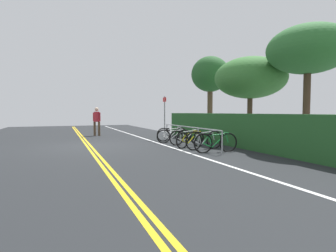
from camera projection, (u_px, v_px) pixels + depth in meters
The scene contains 17 objects.
ground_plane at pixel (89, 146), 11.50m from camera, with size 35.97×11.96×0.05m, color #232628.
centre_line_yellow_inner at pixel (87, 146), 11.47m from camera, with size 32.37×0.10×0.00m, color gold.
centre_line_yellow_outer at pixel (91, 146), 11.53m from camera, with size 32.37×0.10×0.00m, color gold.
bike_lane_stripe_white at pixel (157, 143), 12.70m from camera, with size 32.37×0.12×0.00m, color white.
bike_rack at pixel (189, 131), 11.51m from camera, with size 5.22×0.05×0.85m.
bicycle_0 at pixel (172, 134), 13.53m from camera, with size 0.46×1.68×0.73m.
bicycle_1 at pixel (174, 136), 12.70m from camera, with size 0.52×1.65×0.69m.
bicycle_2 at pixel (187, 137), 11.94m from camera, with size 0.46×1.73×0.71m.
bicycle_3 at pixel (191, 139), 11.05m from camera, with size 0.64×1.59×0.70m.
bicycle_4 at pixel (204, 140), 10.44m from camera, with size 0.46×1.73×0.78m.
bicycle_5 at pixel (216, 143), 9.65m from camera, with size 0.46×1.75×0.76m.
pedestrian at pixel (97, 119), 16.30m from camera, with size 0.32×0.43×1.77m.
sign_post_near at pixel (165, 113), 14.28m from camera, with size 0.36×0.06×2.34m.
hedge_backdrop at pixel (251, 131), 10.93m from camera, with size 14.17×1.20×1.41m, color #235626.
tree_near_left at pixel (210, 75), 16.92m from camera, with size 2.43×2.43×5.06m.
tree_mid at pixel (250, 78), 13.13m from camera, with size 3.55×3.55×4.22m.
tree_far_right at pixel (308, 50), 10.59m from camera, with size 3.24×3.24×4.99m.
Camera 1 is at (11.91, -1.09, 1.49)m, focal length 28.03 mm.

